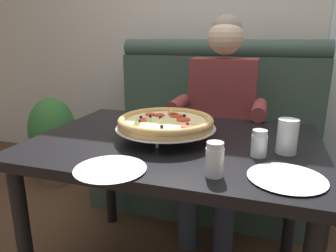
{
  "coord_description": "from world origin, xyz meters",
  "views": [
    {
      "loc": [
        0.36,
        -1.22,
        1.14
      ],
      "look_at": [
        -0.05,
        0.05,
        0.76
      ],
      "focal_mm": 33.38,
      "sensor_mm": 36.0,
      "label": 1
    }
  ],
  "objects_px": {
    "dining_table": "(175,159)",
    "booth_bench": "(211,145)",
    "pizza": "(166,123)",
    "drinking_glass": "(287,139)",
    "plate_near_left": "(287,176)",
    "plate_near_right": "(110,167)",
    "shaker_oregano": "(259,145)",
    "shaker_parmesan": "(214,162)",
    "diner_main": "(220,112)",
    "potted_plant": "(53,137)"
  },
  "relations": [
    {
      "from": "dining_table",
      "to": "plate_near_left",
      "type": "distance_m",
      "value": 0.53
    },
    {
      "from": "booth_bench",
      "to": "plate_near_left",
      "type": "height_order",
      "value": "booth_bench"
    },
    {
      "from": "pizza",
      "to": "potted_plant",
      "type": "distance_m",
      "value": 1.45
    },
    {
      "from": "dining_table",
      "to": "plate_near_left",
      "type": "xyz_separation_m",
      "value": [
        0.44,
        -0.27,
        0.1
      ]
    },
    {
      "from": "shaker_oregano",
      "to": "shaker_parmesan",
      "type": "distance_m",
      "value": 0.25
    },
    {
      "from": "drinking_glass",
      "to": "diner_main",
      "type": "bearing_deg",
      "value": 117.94
    },
    {
      "from": "pizza",
      "to": "shaker_oregano",
      "type": "xyz_separation_m",
      "value": [
        0.39,
        -0.09,
        -0.03
      ]
    },
    {
      "from": "diner_main",
      "to": "plate_near_right",
      "type": "height_order",
      "value": "diner_main"
    },
    {
      "from": "dining_table",
      "to": "booth_bench",
      "type": "bearing_deg",
      "value": 90.0
    },
    {
      "from": "pizza",
      "to": "shaker_oregano",
      "type": "relative_size",
      "value": 4.27
    },
    {
      "from": "pizza",
      "to": "drinking_glass",
      "type": "distance_m",
      "value": 0.49
    },
    {
      "from": "diner_main",
      "to": "plate_near_left",
      "type": "distance_m",
      "value": 0.97
    },
    {
      "from": "shaker_parmesan",
      "to": "potted_plant",
      "type": "height_order",
      "value": "shaker_parmesan"
    },
    {
      "from": "pizza",
      "to": "plate_near_right",
      "type": "relative_size",
      "value": 1.77
    },
    {
      "from": "diner_main",
      "to": "plate_near_right",
      "type": "relative_size",
      "value": 5.28
    },
    {
      "from": "pizza",
      "to": "potted_plant",
      "type": "bearing_deg",
      "value": 148.14
    },
    {
      "from": "dining_table",
      "to": "shaker_oregano",
      "type": "distance_m",
      "value": 0.38
    },
    {
      "from": "diner_main",
      "to": "pizza",
      "type": "bearing_deg",
      "value": -101.89
    },
    {
      "from": "plate_near_right",
      "to": "booth_bench",
      "type": "bearing_deg",
      "value": 85.04
    },
    {
      "from": "booth_bench",
      "to": "diner_main",
      "type": "relative_size",
      "value": 1.18
    },
    {
      "from": "shaker_oregano",
      "to": "plate_near_left",
      "type": "height_order",
      "value": "shaker_oregano"
    },
    {
      "from": "pizza",
      "to": "shaker_parmesan",
      "type": "relative_size",
      "value": 3.81
    },
    {
      "from": "shaker_oregano",
      "to": "plate_near_left",
      "type": "distance_m",
      "value": 0.2
    },
    {
      "from": "dining_table",
      "to": "diner_main",
      "type": "xyz_separation_m",
      "value": [
        0.1,
        0.64,
        0.08
      ]
    },
    {
      "from": "drinking_glass",
      "to": "potted_plant",
      "type": "height_order",
      "value": "drinking_glass"
    },
    {
      "from": "booth_bench",
      "to": "potted_plant",
      "type": "relative_size",
      "value": 2.15
    },
    {
      "from": "dining_table",
      "to": "shaker_parmesan",
      "type": "bearing_deg",
      "value": -54.52
    },
    {
      "from": "pizza",
      "to": "shaker_parmesan",
      "type": "height_order",
      "value": "shaker_parmesan"
    },
    {
      "from": "booth_bench",
      "to": "drinking_glass",
      "type": "bearing_deg",
      "value": -64.32
    },
    {
      "from": "potted_plant",
      "to": "booth_bench",
      "type": "bearing_deg",
      "value": 8.18
    },
    {
      "from": "diner_main",
      "to": "potted_plant",
      "type": "height_order",
      "value": "diner_main"
    },
    {
      "from": "shaker_oregano",
      "to": "pizza",
      "type": "bearing_deg",
      "value": 167.45
    },
    {
      "from": "pizza",
      "to": "shaker_parmesan",
      "type": "xyz_separation_m",
      "value": [
        0.26,
        -0.31,
        -0.03
      ]
    },
    {
      "from": "diner_main",
      "to": "shaker_parmesan",
      "type": "height_order",
      "value": "diner_main"
    },
    {
      "from": "shaker_parmesan",
      "to": "pizza",
      "type": "bearing_deg",
      "value": 130.61
    },
    {
      "from": "shaker_oregano",
      "to": "drinking_glass",
      "type": "distance_m",
      "value": 0.12
    },
    {
      "from": "potted_plant",
      "to": "dining_table",
      "type": "bearing_deg",
      "value": -30.79
    },
    {
      "from": "pizza",
      "to": "plate_near_right",
      "type": "height_order",
      "value": "pizza"
    },
    {
      "from": "shaker_parmesan",
      "to": "plate_near_left",
      "type": "bearing_deg",
      "value": 11.49
    },
    {
      "from": "drinking_glass",
      "to": "booth_bench",
      "type": "bearing_deg",
      "value": 115.68
    },
    {
      "from": "plate_near_right",
      "to": "drinking_glass",
      "type": "xyz_separation_m",
      "value": [
        0.56,
        0.35,
        0.05
      ]
    },
    {
      "from": "dining_table",
      "to": "shaker_parmesan",
      "type": "distance_m",
      "value": 0.41
    },
    {
      "from": "pizza",
      "to": "plate_near_left",
      "type": "xyz_separation_m",
      "value": [
        0.48,
        -0.26,
        -0.06
      ]
    },
    {
      "from": "plate_near_left",
      "to": "plate_near_right",
      "type": "relative_size",
      "value": 0.99
    },
    {
      "from": "booth_bench",
      "to": "potted_plant",
      "type": "xyz_separation_m",
      "value": [
        -1.22,
        -0.18,
        -0.01
      ]
    },
    {
      "from": "booth_bench",
      "to": "plate_near_left",
      "type": "bearing_deg",
      "value": -69.37
    },
    {
      "from": "dining_table",
      "to": "potted_plant",
      "type": "relative_size",
      "value": 1.71
    },
    {
      "from": "booth_bench",
      "to": "shaker_oregano",
      "type": "distance_m",
      "value": 1.11
    },
    {
      "from": "dining_table",
      "to": "plate_near_right",
      "type": "xyz_separation_m",
      "value": [
        -0.11,
        -0.37,
        0.1
      ]
    },
    {
      "from": "drinking_glass",
      "to": "dining_table",
      "type": "bearing_deg",
      "value": 176.59
    }
  ]
}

